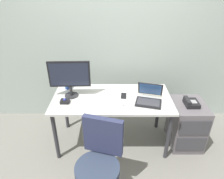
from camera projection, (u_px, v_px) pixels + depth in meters
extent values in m
plane|color=slate|center=(112.00, 140.00, 3.00)|extent=(8.00, 8.00, 0.00)
cube|color=#9AAAA1|center=(112.00, 33.00, 2.96)|extent=(6.00, 0.10, 2.80)
cube|color=silver|center=(112.00, 99.00, 2.65)|extent=(1.53, 0.75, 0.03)
cylinder|color=#2D2D33|center=(56.00, 137.00, 2.55)|extent=(0.05, 0.05, 0.71)
cylinder|color=#2D2D33|center=(168.00, 137.00, 2.56)|extent=(0.05, 0.05, 0.71)
cylinder|color=#2D2D33|center=(66.00, 108.00, 3.11)|extent=(0.05, 0.05, 0.71)
cylinder|color=#2D2D33|center=(158.00, 108.00, 3.11)|extent=(0.05, 0.05, 0.71)
cube|color=#5B565B|center=(186.00, 124.00, 2.83)|extent=(0.42, 0.52, 0.64)
cube|color=#38383D|center=(195.00, 128.00, 2.53)|extent=(0.38, 0.01, 0.22)
cube|color=#38383D|center=(191.00, 144.00, 2.66)|extent=(0.38, 0.01, 0.22)
cube|color=black|center=(191.00, 103.00, 2.65)|extent=(0.17, 0.20, 0.06)
cube|color=black|center=(187.00, 100.00, 2.62)|extent=(0.05, 0.18, 0.04)
cube|color=gray|center=(194.00, 102.00, 2.62)|extent=(0.07, 0.08, 0.01)
cylinder|color=#2B364A|center=(97.00, 170.00, 1.97)|extent=(0.44, 0.44, 0.07)
cube|color=#2A2F4D|center=(103.00, 136.00, 2.01)|extent=(0.40, 0.17, 0.42)
cylinder|color=#262628|center=(72.00, 95.00, 2.68)|extent=(0.18, 0.18, 0.01)
cylinder|color=#262628|center=(71.00, 91.00, 2.65)|extent=(0.04, 0.04, 0.13)
cube|color=black|center=(69.00, 74.00, 2.54)|extent=(0.52, 0.04, 0.34)
cube|color=#1E2333|center=(69.00, 75.00, 2.52)|extent=(0.48, 0.02, 0.30)
cube|color=silver|center=(107.00, 102.00, 2.53)|extent=(0.42, 0.16, 0.02)
cube|color=white|center=(107.00, 101.00, 2.52)|extent=(0.39, 0.14, 0.01)
cube|color=black|center=(148.00, 103.00, 2.52)|extent=(0.35, 0.29, 0.02)
cube|color=#38383D|center=(148.00, 102.00, 2.51)|extent=(0.31, 0.23, 0.00)
cube|color=black|center=(150.00, 89.00, 2.60)|extent=(0.33, 0.18, 0.20)
cube|color=#335999|center=(150.00, 89.00, 2.59)|extent=(0.29, 0.15, 0.18)
cube|color=black|center=(65.00, 101.00, 2.53)|extent=(0.11, 0.09, 0.04)
sphere|color=navy|center=(65.00, 100.00, 2.52)|extent=(0.04, 0.04, 0.04)
cylinder|color=#304E95|center=(67.00, 85.00, 2.84)|extent=(0.08, 0.08, 0.11)
torus|color=#30538D|center=(71.00, 85.00, 2.84)|extent=(0.01, 0.07, 0.07)
cube|color=white|center=(111.00, 95.00, 2.70)|extent=(0.16, 0.22, 0.01)
cube|color=black|center=(124.00, 96.00, 2.68)|extent=(0.08, 0.15, 0.01)
ellipsoid|color=yellow|center=(157.00, 92.00, 2.74)|extent=(0.13, 0.19, 0.04)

